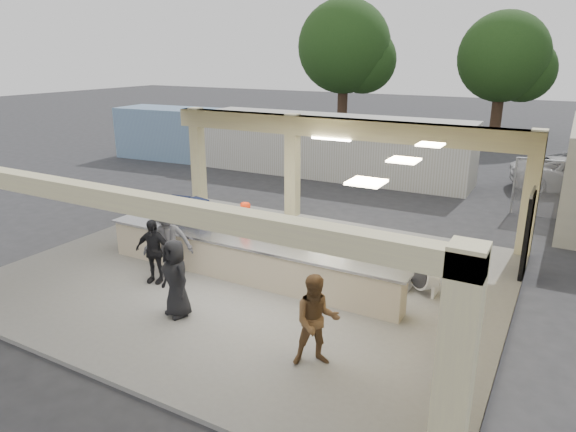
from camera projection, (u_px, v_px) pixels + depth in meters
The scene contains 14 objects.
ground at pixel (255, 276), 13.06m from camera, with size 120.00×120.00×0.00m, color #29292B.
pavilion at pixel (275, 220), 13.10m from camera, with size 12.01×10.00×3.55m.
baggage_counter at pixel (243, 262), 12.46m from camera, with size 8.20×0.58×0.98m.
luggage_cart at pixel (184, 221), 14.44m from camera, with size 2.62×1.68×1.49m.
drum_fan at pixel (423, 271), 11.81m from camera, with size 0.87×0.86×1.02m.
baggage_handler at pixel (244, 231), 13.65m from camera, with size 0.59×0.32×1.62m, color red.
passenger_a at pixel (316, 321), 8.98m from camera, with size 0.83×0.36×1.71m, color brown.
passenger_b at pixel (153, 251), 12.31m from camera, with size 0.93×0.34×1.59m, color black.
passenger_c at pixel (168, 241), 12.58m from camera, with size 1.21×0.43×1.88m, color #515156.
passenger_d at pixel (176, 278), 10.71m from camera, with size 0.82×0.34×1.68m, color black.
container_white at pixel (331, 146), 23.45m from camera, with size 12.62×2.52×2.73m, color beige.
container_blue at pixel (207, 136), 26.61m from camera, with size 10.20×2.45×2.65m, color #6C93AE.
tree_left at pixel (349, 50), 35.03m from camera, with size 6.60×6.30×9.00m.
tree_mid at pixel (509, 61), 32.25m from camera, with size 6.00×5.60×8.00m.
Camera 1 is at (6.57, -10.04, 5.43)m, focal length 32.00 mm.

